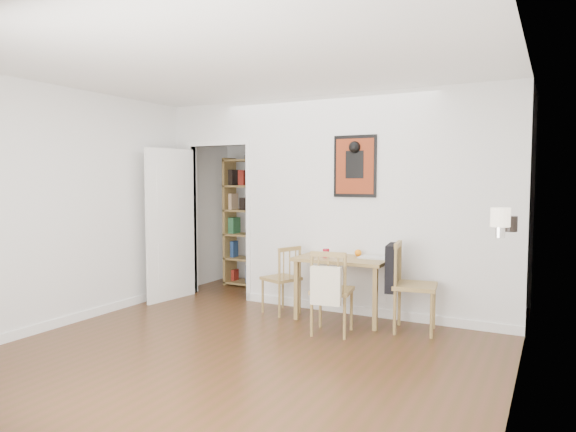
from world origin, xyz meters
The scene contains 15 objects.
ground centered at (0.00, 0.00, 0.00)m, with size 5.20×5.20×0.00m, color #4D2A18.
room_shell centered at (0.10, 1.34, 1.30)m, with size 5.20×5.20×5.20m.
dining_table centered at (0.36, 1.10, 0.63)m, with size 1.05×0.67×0.71m.
chair_left centered at (-0.40, 1.00, 0.41)m, with size 0.53×0.53×0.82m.
chair_right centered at (1.19, 0.98, 0.49)m, with size 0.59×0.54×0.95m.
chair_front centered at (0.46, 0.51, 0.45)m, with size 0.51×0.55×0.88m.
bookshelf centered at (-1.53, 2.15, 0.95)m, with size 0.81×0.32×1.92m.
fireplace centered at (2.16, 0.25, 0.62)m, with size 0.45×1.25×1.16m.
red_glass centered at (0.18, 1.00, 0.76)m, with size 0.07×0.07×0.10m, color maroon.
orange_fruit centered at (0.48, 1.24, 0.75)m, with size 0.08×0.08×0.08m, color orange.
placemat centered at (0.15, 1.17, 0.72)m, with size 0.37×0.28×0.00m, color beige.
notebook centered at (0.69, 1.20, 0.72)m, with size 0.32×0.24×0.02m, color silver.
mantel_lamp centered at (2.12, -0.16, 1.30)m, with size 0.14×0.14×0.23m.
ceramic_jar_a centered at (2.16, 0.35, 1.23)m, with size 0.11×0.11×0.13m, color black.
ceramic_jar_b centered at (2.06, 0.50, 1.22)m, with size 0.09×0.09×0.11m, color black.
Camera 1 is at (2.49, -4.32, 1.60)m, focal length 32.00 mm.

